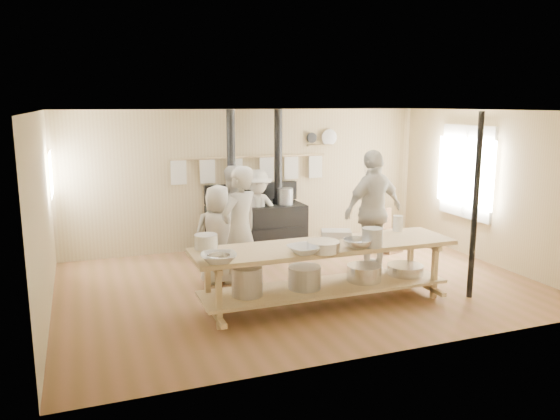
{
  "coord_description": "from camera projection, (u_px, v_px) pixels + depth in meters",
  "views": [
    {
      "loc": [
        -3.04,
        -7.32,
        2.69
      ],
      "look_at": [
        -0.24,
        0.2,
        1.13
      ],
      "focal_mm": 35.0,
      "sensor_mm": 36.0,
      "label": 1
    }
  ],
  "objects": [
    {
      "name": "back_wall_shelf",
      "position": [
        322.0,
        140.0,
        10.64
      ],
      "size": [
        0.63,
        0.14,
        0.32
      ],
      "color": "tan",
      "rests_on": "ground"
    },
    {
      "name": "cook_center",
      "position": [
        218.0,
        235.0,
        8.21
      ],
      "size": [
        0.82,
        0.62,
        1.52
      ],
      "primitive_type": "imported",
      "rotation": [
        0.0,
        0.0,
        2.94
      ],
      "color": "#B8B3A3",
      "rests_on": "ground"
    },
    {
      "name": "ground",
      "position": [
        299.0,
        284.0,
        8.28
      ],
      "size": [
        7.0,
        7.0,
        0.0
      ],
      "primitive_type": "plane",
      "color": "brown",
      "rests_on": "ground"
    },
    {
      "name": "bowl_steel_a",
      "position": [
        219.0,
        259.0,
        6.45
      ],
      "size": [
        0.4,
        0.4,
        0.09
      ],
      "primitive_type": "imported",
      "rotation": [
        0.0,
        0.0,
        0.87
      ],
      "color": "silver",
      "rests_on": "prep_table"
    },
    {
      "name": "chair",
      "position": [
        389.0,
        239.0,
        10.1
      ],
      "size": [
        0.45,
        0.45,
        0.79
      ],
      "rotation": [
        0.0,
        0.0,
        0.28
      ],
      "color": "#4F321F",
      "rests_on": "ground"
    },
    {
      "name": "bowl_white_b",
      "position": [
        305.0,
        250.0,
        6.83
      ],
      "size": [
        0.48,
        0.48,
        0.1
      ],
      "primitive_type": "imported",
      "rotation": [
        0.0,
        0.0,
        1.75
      ],
      "color": "white",
      "rests_on": "prep_table"
    },
    {
      "name": "window_right",
      "position": [
        467.0,
        172.0,
        9.74
      ],
      "size": [
        0.09,
        1.5,
        1.65
      ],
      "color": "beige",
      "rests_on": "ground"
    },
    {
      "name": "left_opening",
      "position": [
        51.0,
        174.0,
        8.64
      ],
      "size": [
        0.0,
        0.9,
        0.9
      ],
      "color": "white",
      "rests_on": "ground"
    },
    {
      "name": "cook_far_left",
      "position": [
        240.0,
        230.0,
        7.76
      ],
      "size": [
        0.81,
        0.73,
        1.85
      ],
      "primitive_type": "imported",
      "rotation": [
        0.0,
        0.0,
        3.68
      ],
      "color": "#B8B3A3",
      "rests_on": "ground"
    },
    {
      "name": "cook_left",
      "position": [
        232.0,
        218.0,
        8.94
      ],
      "size": [
        0.96,
        0.82,
        1.72
      ],
      "primitive_type": "imported",
      "rotation": [
        0.0,
        0.0,
        3.37
      ],
      "color": "#B8B3A3",
      "rests_on": "ground"
    },
    {
      "name": "towel_rail",
      "position": [
        251.0,
        165.0,
        10.19
      ],
      "size": [
        3.0,
        0.04,
        0.47
      ],
      "color": "tan",
      "rests_on": "ground"
    },
    {
      "name": "bucket_galv",
      "position": [
        372.0,
        237.0,
        7.14
      ],
      "size": [
        0.34,
        0.34,
        0.25
      ],
      "primitive_type": "cylinder",
      "rotation": [
        0.0,
        0.0,
        -0.31
      ],
      "color": "gray",
      "rests_on": "prep_table"
    },
    {
      "name": "cook_by_window",
      "position": [
        257.0,
        212.0,
        9.92
      ],
      "size": [
        1.05,
        0.68,
        1.53
      ],
      "primitive_type": "imported",
      "rotation": [
        0.0,
        0.0,
        -0.11
      ],
      "color": "#B8B3A3",
      "rests_on": "ground"
    },
    {
      "name": "bowl_steel_b",
      "position": [
        358.0,
        244.0,
        7.08
      ],
      "size": [
        0.43,
        0.43,
        0.12
      ],
      "primitive_type": "imported",
      "rotation": [
        0.0,
        0.0,
        3.29
      ],
      "color": "silver",
      "rests_on": "prep_table"
    },
    {
      "name": "room_shell",
      "position": [
        300.0,
        178.0,
        7.97
      ],
      "size": [
        7.0,
        7.0,
        7.0
      ],
      "color": "tan",
      "rests_on": "ground"
    },
    {
      "name": "cook_right",
      "position": [
        373.0,
        211.0,
        8.85
      ],
      "size": [
        1.24,
        0.74,
        1.98
      ],
      "primitive_type": "imported",
      "rotation": [
        0.0,
        0.0,
        3.38
      ],
      "color": "#B8B3A3",
      "rests_on": "ground"
    },
    {
      "name": "stove",
      "position": [
        256.0,
        223.0,
        10.13
      ],
      "size": [
        1.9,
        0.75,
        2.6
      ],
      "color": "black",
      "rests_on": "ground"
    },
    {
      "name": "bowl_white_a",
      "position": [
        219.0,
        258.0,
        6.45
      ],
      "size": [
        0.49,
        0.49,
        0.1
      ],
      "primitive_type": "imported",
      "rotation": [
        0.0,
        0.0,
        -0.15
      ],
      "color": "white",
      "rests_on": "prep_table"
    },
    {
      "name": "support_post",
      "position": [
        475.0,
        207.0,
        7.5
      ],
      "size": [
        0.08,
        0.08,
        2.6
      ],
      "primitive_type": "cylinder",
      "color": "black",
      "rests_on": "ground"
    },
    {
      "name": "pitcher",
      "position": [
        398.0,
        223.0,
        8.03
      ],
      "size": [
        0.19,
        0.19,
        0.23
      ],
      "primitive_type": "cylinder",
      "rotation": [
        0.0,
        0.0,
        -0.37
      ],
      "color": "white",
      "rests_on": "prep_table"
    },
    {
      "name": "mixing_bowl_large",
      "position": [
        323.0,
        246.0,
        6.91
      ],
      "size": [
        0.55,
        0.55,
        0.14
      ],
      "primitive_type": "cylinder",
      "rotation": [
        0.0,
        0.0,
        -0.38
      ],
      "color": "silver",
      "rests_on": "prep_table"
    },
    {
      "name": "roasting_pan",
      "position": [
        336.0,
        233.0,
        7.7
      ],
      "size": [
        0.48,
        0.41,
        0.09
      ],
      "primitive_type": "cube",
      "rotation": [
        0.0,
        0.0,
        -0.38
      ],
      "color": "#B2B2B7",
      "rests_on": "prep_table"
    },
    {
      "name": "prep_table",
      "position": [
        325.0,
        268.0,
        7.35
      ],
      "size": [
        3.6,
        0.9,
        0.85
      ],
      "color": "tan",
      "rests_on": "ground"
    },
    {
      "name": "deep_bowl_enamel",
      "position": [
        206.0,
        242.0,
        7.05
      ],
      "size": [
        0.38,
        0.38,
        0.19
      ],
      "primitive_type": "cylinder",
      "rotation": [
        0.0,
        0.0,
        -0.34
      ],
      "color": "white",
      "rests_on": "prep_table"
    }
  ]
}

